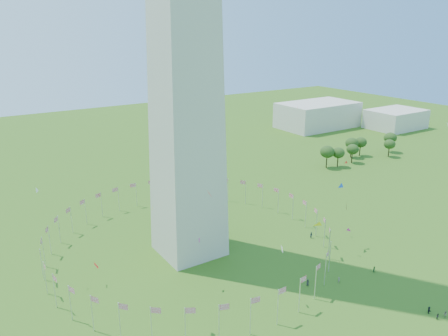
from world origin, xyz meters
The scene contains 5 objects.
flag_ring centered at (0.00, 50.00, 4.50)m, with size 80.24×80.24×9.00m.
gov_building_east_a centered at (150.00, 150.00, 8.00)m, with size 50.00×30.00×16.00m, color beige.
gov_building_east_b centered at (190.00, 120.00, 6.00)m, with size 35.00×25.00×12.00m, color beige.
kites_aloft centered at (20.15, 22.82, 18.93)m, with size 106.00×65.70×35.55m.
tree_line_east centered at (114.17, 85.44, 4.84)m, with size 53.74×15.46×10.34m.
Camera 1 is at (-54.18, -51.56, 62.95)m, focal length 35.00 mm.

